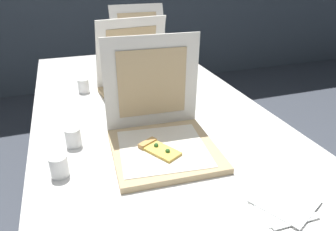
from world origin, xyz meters
The scene contains 8 objects.
table centered at (0.00, 0.59, 0.69)m, with size 1.00×2.13×0.74m.
pizza_box_front centered at (-0.05, 0.31, 0.79)m, with size 0.37×0.38×0.38m.
pizza_box_middle centered at (0.00, 0.81, 0.79)m, with size 0.40×0.40×0.37m.
pizza_box_back centered at (0.15, 1.21, 0.79)m, with size 0.36×0.46×0.36m.
cup_white_near_center centered at (-0.34, 0.42, 0.77)m, with size 0.06×0.06×0.07m, color white.
cup_white_far centered at (-0.26, 0.94, 0.77)m, with size 0.06×0.06×0.07m, color white.
cup_white_near_left centered at (-0.39, 0.25, 0.77)m, with size 0.06×0.06×0.07m, color white.
napkin_pile centered at (0.17, -0.08, 0.74)m, with size 0.20×0.20×0.01m.
Camera 1 is at (-0.33, -0.59, 1.33)m, focal length 32.93 mm.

